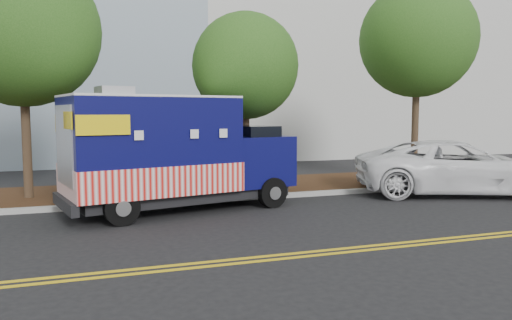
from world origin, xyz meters
name	(u,v)px	position (x,y,z in m)	size (l,w,h in m)	color
ground	(241,210)	(0.00, 0.00, 0.00)	(120.00, 120.00, 0.00)	black
curb	(227,199)	(0.00, 1.40, 0.07)	(120.00, 0.18, 0.15)	#9E9E99
mulch_strip	(211,189)	(0.00, 3.50, 0.07)	(120.00, 4.00, 0.15)	black
centerline_near	(309,252)	(0.00, -4.45, 0.01)	(120.00, 0.10, 0.01)	gold
centerline_far	(314,255)	(0.00, -4.70, 0.01)	(120.00, 0.10, 0.01)	gold
tree_a	(22,30)	(-5.67, 3.13, 5.07)	(4.48, 4.48, 7.32)	#38281C
tree_b	(245,66)	(0.97, 2.60, 4.17)	(3.46, 3.46, 5.91)	#38281C
tree_c	(418,40)	(7.77, 2.86, 5.36)	(4.28, 4.28, 7.52)	#38281C
sign_post	(159,163)	(-1.99, 1.63, 1.20)	(0.06, 0.06, 2.40)	#473828
food_truck	(170,156)	(-1.85, 0.47, 1.51)	(6.66, 3.63, 3.33)	black
white_car	(455,167)	(7.46, 0.26, 0.89)	(2.94, 6.37, 1.77)	white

